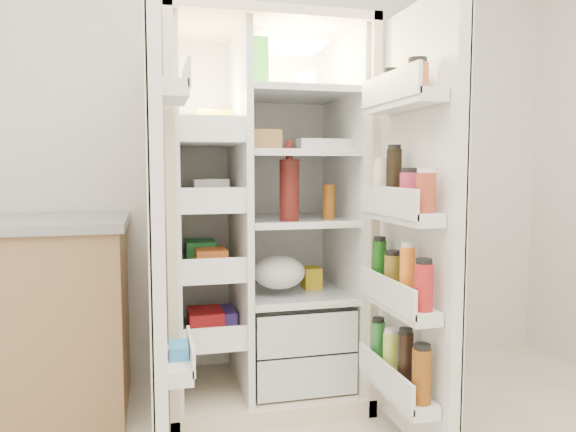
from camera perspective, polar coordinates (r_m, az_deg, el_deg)
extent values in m
cube|color=beige|center=(3.00, -7.71, 9.18)|extent=(4.00, 0.02, 2.70)
cube|color=beige|center=(2.95, -3.98, 0.53)|extent=(0.92, 0.04, 1.80)
cube|color=beige|center=(2.58, -12.35, -0.22)|extent=(0.04, 0.70, 1.80)
cube|color=beige|center=(2.75, 6.30, 0.18)|extent=(0.04, 0.70, 1.80)
cube|color=beige|center=(2.70, -2.81, 18.94)|extent=(0.92, 0.70, 0.04)
cube|color=beige|center=(2.84, -2.65, -17.58)|extent=(0.92, 0.70, 0.08)
cube|color=silver|center=(2.92, -3.88, 0.88)|extent=(0.84, 0.02, 1.68)
cube|color=silver|center=(2.58, -11.69, 0.23)|extent=(0.02, 0.62, 1.68)
cube|color=silver|center=(2.74, 5.72, 0.59)|extent=(0.02, 0.62, 1.68)
cube|color=silver|center=(2.61, -5.09, 0.37)|extent=(0.03, 0.62, 1.68)
cube|color=silver|center=(2.80, 0.64, -14.71)|extent=(0.47, 0.52, 0.19)
cube|color=silver|center=(2.74, 0.64, -10.77)|extent=(0.47, 0.52, 0.19)
cube|color=#FFD18C|center=(2.77, 0.29, 17.32)|extent=(0.30, 0.30, 0.02)
cube|color=white|center=(2.70, -8.32, -11.86)|extent=(0.28, 0.58, 0.02)
cube|color=white|center=(2.63, -8.41, -5.58)|extent=(0.28, 0.58, 0.02)
cube|color=white|center=(2.59, -8.49, 0.96)|extent=(0.28, 0.58, 0.02)
cube|color=white|center=(2.58, -8.58, 7.61)|extent=(0.28, 0.58, 0.02)
cube|color=silver|center=(2.72, 0.54, -7.93)|extent=(0.49, 0.58, 0.01)
cube|color=silver|center=(2.67, 0.55, -0.37)|extent=(0.49, 0.58, 0.01)
cube|color=silver|center=(2.66, 0.55, 6.52)|extent=(0.49, 0.58, 0.02)
cube|color=silver|center=(2.68, 0.56, 12.52)|extent=(0.49, 0.58, 0.02)
cube|color=red|center=(2.68, -8.34, -10.63)|extent=(0.16, 0.20, 0.10)
cube|color=#258940|center=(2.61, -8.43, -4.07)|extent=(0.14, 0.18, 0.12)
cube|color=white|center=(2.58, -8.50, 1.96)|extent=(0.20, 0.22, 0.07)
cube|color=yellow|center=(2.59, -8.60, 9.38)|extent=(0.15, 0.16, 0.14)
cube|color=#5137A6|center=(2.68, -8.34, -10.73)|extent=(0.18, 0.20, 0.09)
cube|color=#D76125|center=(2.62, -8.42, -4.29)|extent=(0.14, 0.18, 0.10)
cube|color=white|center=(2.58, -8.51, 2.51)|extent=(0.16, 0.16, 0.12)
sphere|color=orange|center=(2.72, -1.57, -16.67)|extent=(0.07, 0.07, 0.07)
sphere|color=orange|center=(2.78, 0.13, -16.21)|extent=(0.07, 0.07, 0.07)
sphere|color=orange|center=(2.77, 2.43, -16.31)|extent=(0.07, 0.07, 0.07)
sphere|color=orange|center=(2.86, -1.19, -15.57)|extent=(0.07, 0.07, 0.07)
ellipsoid|color=#4D7B29|center=(2.75, 0.54, -10.36)|extent=(0.26, 0.24, 0.11)
cylinder|color=#4A130F|center=(2.51, 0.14, 2.70)|extent=(0.09, 0.09, 0.28)
cylinder|color=brown|center=(2.60, 4.29, 1.48)|extent=(0.06, 0.06, 0.17)
cube|color=#238225|center=(2.58, -3.12, 15.59)|extent=(0.08, 0.08, 0.23)
cylinder|color=silver|center=(2.71, 2.23, 13.70)|extent=(0.11, 0.11, 0.10)
cylinder|color=#A77D26|center=(2.73, 1.72, 13.42)|extent=(0.06, 0.06, 0.08)
cube|color=silver|center=(2.61, 3.74, 7.37)|extent=(0.24, 0.10, 0.06)
cube|color=#B17F47|center=(2.56, -2.66, 7.88)|extent=(0.17, 0.09, 0.10)
ellipsoid|color=silver|center=(2.60, -0.92, -6.64)|extent=(0.25, 0.22, 0.16)
cube|color=gold|center=(2.77, 2.45, -6.44)|extent=(0.09, 0.10, 0.10)
cube|color=silver|center=(2.03, -13.56, -1.64)|extent=(0.05, 0.40, 1.72)
cube|color=beige|center=(2.03, -14.27, -1.66)|extent=(0.01, 0.40, 1.72)
cube|color=silver|center=(2.15, -11.35, -14.96)|extent=(0.09, 0.32, 0.06)
cube|color=silver|center=(2.04, -11.85, 12.50)|extent=(0.09, 0.32, 0.06)
cube|color=#338CCC|center=(2.14, -11.36, -14.21)|extent=(0.07, 0.12, 0.10)
cube|color=silver|center=(2.19, 13.60, -1.17)|extent=(0.05, 0.58, 1.72)
cube|color=beige|center=(2.20, 14.18, -1.15)|extent=(0.01, 0.58, 1.72)
cube|color=silver|center=(2.31, 11.31, -17.21)|extent=(0.11, 0.50, 0.05)
cube|color=silver|center=(2.21, 11.46, -9.00)|extent=(0.11, 0.50, 0.05)
cube|color=silver|center=(2.15, 11.62, 0.09)|extent=(0.11, 0.50, 0.05)
cube|color=silver|center=(2.16, 11.83, 11.55)|extent=(0.11, 0.50, 0.05)
cylinder|color=brown|center=(2.10, 13.79, -15.93)|extent=(0.07, 0.07, 0.20)
cylinder|color=black|center=(2.21, 12.17, -14.59)|extent=(0.06, 0.06, 0.22)
cylinder|color=#C0CF45|center=(2.32, 10.70, -14.06)|extent=(0.06, 0.06, 0.18)
cylinder|color=#25712D|center=(2.43, 9.39, -13.02)|extent=(0.06, 0.06, 0.19)
cylinder|color=#A81C1C|center=(2.01, 13.99, -7.23)|extent=(0.07, 0.07, 0.17)
cylinder|color=orange|center=(2.12, 12.34, -6.01)|extent=(0.06, 0.06, 0.21)
cylinder|color=brown|center=(2.24, 10.84, -6.05)|extent=(0.07, 0.07, 0.16)
cylinder|color=#175212|center=(2.35, 9.51, -5.00)|extent=(0.06, 0.06, 0.20)
cylinder|color=#9E3722|center=(1.96, 14.20, 2.36)|extent=(0.07, 0.07, 0.14)
cylinder|color=#AC2C44|center=(2.08, 12.51, 2.53)|extent=(0.07, 0.07, 0.14)
cylinder|color=black|center=(2.20, 11.01, 3.86)|extent=(0.06, 0.06, 0.23)
cylinder|color=#F2F3C8|center=(2.31, 9.64, 3.32)|extent=(0.06, 0.06, 0.18)
cylinder|color=#A25328|center=(2.06, 13.37, 13.94)|extent=(0.08, 0.08, 0.10)
cylinder|color=#90631A|center=(2.26, 10.73, 13.20)|extent=(0.08, 0.08, 0.10)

